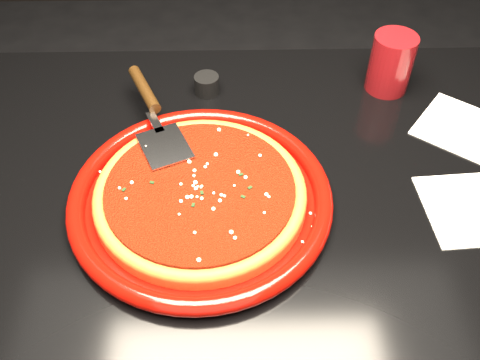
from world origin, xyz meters
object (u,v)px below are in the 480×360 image
Objects in this scene: pizza_server at (155,113)px; ramekin at (207,84)px; table at (251,316)px; plate at (201,197)px; cup at (391,63)px.

ramekin is (0.08, 0.12, -0.03)m from pizza_server.
table is 0.40m from plate.
pizza_server is at bearing 138.55° from table.
ramekin is at bearing 89.35° from plate.
pizza_server is 0.15m from ramekin.
pizza_server is 2.72× the size of cup.
pizza_server is 6.47× the size of ramekin.
table is at bearing 9.69° from plate.
pizza_server reaches higher than plate.
table is at bearing -73.04° from ramekin.
cup is at bearing 46.28° from table.
plate is at bearing -140.22° from cup.
plate is at bearing -86.99° from pizza_server.
table is 0.57m from cup.
cup is at bearing 39.78° from plate.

